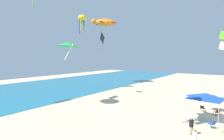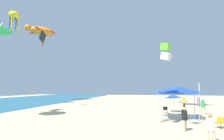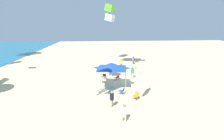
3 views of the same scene
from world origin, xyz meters
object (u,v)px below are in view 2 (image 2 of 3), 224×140
folding_chair_facing_ocean (195,118)px  person_kite_handler (203,105)px  banner_flag (200,93)px  beach_umbrella (173,96)px  folding_chair_left_of_tent (165,109)px  person_beachcomber (184,101)px  canopy_tent (177,90)px  folding_chair_right_of_tent (183,111)px  folding_chair_near_cooler (219,122)px  kite_box_lime (166,52)px  person_far_stroller (198,100)px  kite_diamond_black (42,37)px  person_near_umbrella (211,126)px  kite_turtle_orange (42,31)px  kite_octopus_yellow (14,16)px  person_by_tent (185,117)px

folding_chair_facing_ocean → person_kite_handler: bearing=-169.1°
folding_chair_facing_ocean → banner_flag: (9.43, -3.13, 1.85)m
beach_umbrella → folding_chair_left_of_tent: bearing=136.3°
person_beachcomber → banner_flag: bearing=-102.5°
canopy_tent → person_beachcomber: 9.73m
folding_chair_left_of_tent → folding_chair_right_of_tent: 2.05m
canopy_tent → folding_chair_left_of_tent: bearing=13.8°
folding_chair_near_cooler → kite_box_lime: bearing=142.3°
person_far_stroller → person_kite_handler: person_kite_handler is taller
canopy_tent → kite_diamond_black: size_ratio=1.21×
beach_umbrella → banner_flag: size_ratio=0.62×
folding_chair_left_of_tent → person_kite_handler: size_ratio=0.46×
banner_flag → person_near_umbrella: bearing=165.8°
person_kite_handler → beach_umbrella: bearing=-176.5°
folding_chair_near_cooler → person_beachcomber: (13.00, -0.14, 0.58)m
kite_turtle_orange → kite_octopus_yellow: bearing=48.5°
folding_chair_near_cooler → canopy_tent: bearing=169.6°
canopy_tent → folding_chair_near_cooler: canopy_tent is taller
person_near_umbrella → folding_chair_near_cooler: bearing=88.6°
folding_chair_near_cooler → person_near_umbrella: bearing=-68.0°
person_beachcomber → kite_diamond_black: size_ratio=0.55×
person_beachcomber → kite_box_lime: kite_box_lime is taller
folding_chair_near_cooler → person_far_stroller: size_ratio=0.47×
folding_chair_left_of_tent → person_far_stroller: person_far_stroller is taller
beach_umbrella → person_beachcomber: bearing=-25.7°
person_beachcomber → beach_umbrella: bearing=-165.6°
folding_chair_right_of_tent → kite_diamond_black: (1.60, 19.52, 10.33)m
folding_chair_facing_ocean → person_by_tent: person_by_tent is taller
person_by_tent → kite_turtle_orange: bearing=81.4°
kite_octopus_yellow → kite_turtle_orange: (10.31, 1.70, 1.02)m
person_beachcomber → kite_diamond_black: bearing=143.8°
folding_chair_right_of_tent → kite_box_lime: (13.02, 0.15, 9.72)m
folding_chair_left_of_tent → person_beachcomber: (5.79, -3.32, 0.58)m
folding_chair_right_of_tent → person_far_stroller: 10.96m
person_near_umbrella → kite_turtle_orange: kite_turtle_orange is taller
folding_chair_left_of_tent → folding_chair_right_of_tent: bearing=157.1°
person_near_umbrella → kite_diamond_black: kite_diamond_black is taller
person_by_tent → kite_octopus_yellow: (11.21, 25.20, 14.67)m
canopy_tent → person_by_tent: size_ratio=2.38×
folding_chair_facing_ocean → person_beachcomber: bearing=-154.0°
kite_diamond_black → person_kite_handler: bearing=20.4°
banner_flag → person_near_umbrella: (-14.88, 3.75, -1.38)m
folding_chair_near_cooler → kite_diamond_black: kite_diamond_black is taller
kite_diamond_black → person_beachcomber: bearing=35.9°
canopy_tent → folding_chair_near_cooler: (-3.76, -2.33, -2.34)m
kite_octopus_yellow → canopy_tent: bearing=64.9°
beach_umbrella → person_near_umbrella: beach_umbrella is taller
person_by_tent → kite_turtle_orange: (21.51, 26.91, 15.68)m
person_far_stroller → kite_octopus_yellow: size_ratio=0.41×
folding_chair_left_of_tent → folding_chair_near_cooler: size_ratio=1.00×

